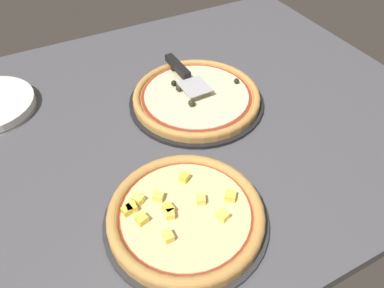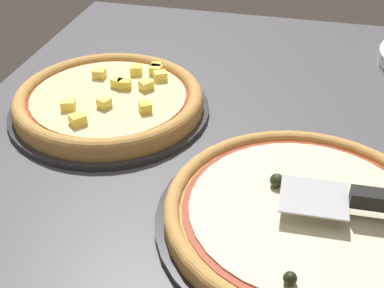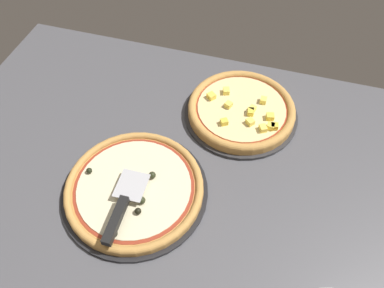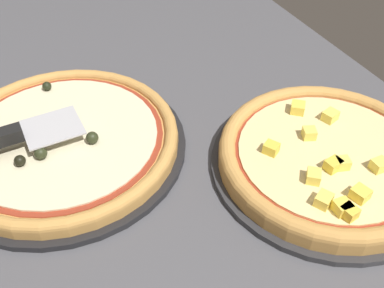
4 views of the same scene
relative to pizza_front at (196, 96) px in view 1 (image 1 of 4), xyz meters
The scene contains 6 objects.
ground_plane 7.09cm from the pizza_front, 33.20° to the left, with size 132.90×108.16×3.60cm, color #4C4C51.
pizza_pan_front 1.75cm from the pizza_front, 102.30° to the left, with size 37.23×37.23×1.00cm, color black.
pizza_front is the anchor object (origin of this frame).
pizza_pan_back 39.41cm from the pizza_front, 58.67° to the left, with size 33.56×33.56×1.00cm, color #2D2D30.
pizza_back 39.37cm from the pizza_front, 58.61° to the left, with size 31.55×31.55×3.87cm.
serving_spatula 9.41cm from the pizza_front, 88.53° to the right, with size 7.39×20.19×2.00cm.
Camera 1 is at (34.82, 69.55, 64.72)cm, focal length 35.00 mm.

